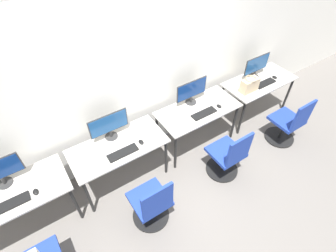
% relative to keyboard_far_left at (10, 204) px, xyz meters
% --- Properties ---
extents(ground_plane, '(20.00, 20.00, 0.00)m').
position_rel_keyboard_far_left_xyz_m(ground_plane, '(1.98, -0.17, -0.73)').
color(ground_plane, slate).
extents(wall_back, '(12.00, 0.05, 2.80)m').
position_rel_keyboard_far_left_xyz_m(wall_back, '(1.98, 0.55, 0.67)').
color(wall_back, silver).
rests_on(wall_back, ground_plane).
extents(desk_far_left, '(1.25, 0.60, 0.72)m').
position_rel_keyboard_far_left_xyz_m(desk_far_left, '(-0.00, 0.13, -0.09)').
color(desk_far_left, '#BCB7AD').
rests_on(desk_far_left, ground_plane).
extents(keyboard_far_left, '(0.40, 0.13, 0.02)m').
position_rel_keyboard_far_left_xyz_m(keyboard_far_left, '(0.00, 0.00, 0.00)').
color(keyboard_far_left, black).
rests_on(keyboard_far_left, desk_far_left).
extents(mouse_far_left, '(0.06, 0.09, 0.03)m').
position_rel_keyboard_far_left_xyz_m(mouse_far_left, '(0.26, 0.00, 0.01)').
color(mouse_far_left, black).
rests_on(mouse_far_left, desk_far_left).
extents(desk_left, '(1.25, 0.60, 0.72)m').
position_rel_keyboard_far_left_xyz_m(desk_left, '(1.32, 0.13, -0.09)').
color(desk_left, '#BCB7AD').
rests_on(desk_left, ground_plane).
extents(monitor_left, '(0.52, 0.17, 0.38)m').
position_rel_keyboard_far_left_xyz_m(monitor_left, '(1.32, 0.32, 0.20)').
color(monitor_left, '#2D2D2D').
rests_on(monitor_left, desk_left).
extents(keyboard_left, '(0.40, 0.13, 0.02)m').
position_rel_keyboard_far_left_xyz_m(keyboard_left, '(1.32, -0.02, 0.00)').
color(keyboard_left, black).
rests_on(keyboard_left, desk_left).
extents(mouse_left, '(0.06, 0.09, 0.03)m').
position_rel_keyboard_far_left_xyz_m(mouse_left, '(1.60, 0.00, 0.01)').
color(mouse_left, black).
rests_on(mouse_left, desk_left).
extents(office_chair_left, '(0.48, 0.48, 0.89)m').
position_rel_keyboard_far_left_xyz_m(office_chair_left, '(1.35, -0.66, -0.37)').
color(office_chair_left, black).
rests_on(office_chair_left, ground_plane).
extents(desk_right, '(1.25, 0.60, 0.72)m').
position_rel_keyboard_far_left_xyz_m(desk_right, '(2.64, 0.13, -0.09)').
color(desk_right, '#BCB7AD').
rests_on(desk_right, ground_plane).
extents(monitor_right, '(0.52, 0.17, 0.38)m').
position_rel_keyboard_far_left_xyz_m(monitor_right, '(2.64, 0.31, 0.20)').
color(monitor_right, '#2D2D2D').
rests_on(monitor_right, desk_right).
extents(keyboard_right, '(0.40, 0.13, 0.02)m').
position_rel_keyboard_far_left_xyz_m(keyboard_right, '(2.64, -0.01, 0.00)').
color(keyboard_right, black).
rests_on(keyboard_right, desk_right).
extents(mouse_right, '(0.06, 0.09, 0.03)m').
position_rel_keyboard_far_left_xyz_m(mouse_right, '(2.93, -0.01, 0.01)').
color(mouse_right, black).
rests_on(mouse_right, desk_right).
extents(office_chair_right, '(0.48, 0.48, 0.89)m').
position_rel_keyboard_far_left_xyz_m(office_chair_right, '(2.62, -0.61, -0.37)').
color(office_chair_right, black).
rests_on(office_chair_right, ground_plane).
extents(desk_far_right, '(1.25, 0.60, 0.72)m').
position_rel_keyboard_far_left_xyz_m(desk_far_right, '(3.96, 0.13, -0.09)').
color(desk_far_right, '#BCB7AD').
rests_on(desk_far_right, ground_plane).
extents(monitor_far_right, '(0.52, 0.17, 0.38)m').
position_rel_keyboard_far_left_xyz_m(monitor_far_right, '(3.96, 0.27, 0.20)').
color(monitor_far_right, '#2D2D2D').
rests_on(monitor_far_right, desk_far_right).
extents(keyboard_far_right, '(0.40, 0.13, 0.02)m').
position_rel_keyboard_far_left_xyz_m(keyboard_far_right, '(3.96, 0.02, 0.00)').
color(keyboard_far_right, black).
rests_on(keyboard_far_right, desk_far_right).
extents(mouse_far_right, '(0.06, 0.09, 0.03)m').
position_rel_keyboard_far_left_xyz_m(mouse_far_right, '(4.22, 0.05, 0.01)').
color(mouse_far_right, black).
rests_on(mouse_far_right, desk_far_right).
extents(office_chair_far_right, '(0.48, 0.48, 0.89)m').
position_rel_keyboard_far_left_xyz_m(office_chair_far_right, '(3.89, -0.65, -0.37)').
color(office_chair_far_right, black).
rests_on(office_chair_far_right, ground_plane).
extents(handbag, '(0.30, 0.18, 0.25)m').
position_rel_keyboard_far_left_xyz_m(handbag, '(3.58, 0.04, 0.11)').
color(handbag, tan).
rests_on(handbag, desk_far_right).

